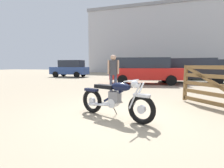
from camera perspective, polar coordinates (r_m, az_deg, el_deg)
ground_plane at (r=4.30m, az=4.14°, el=-10.51°), size 80.00×80.00×0.00m
vintage_motorcycle at (r=3.96m, az=0.91°, el=-5.22°), size 1.93×0.97×0.94m
bystander at (r=6.66m, az=0.45°, el=4.42°), size 0.45×0.30×1.66m
red_hatchback_near at (r=11.52m, az=10.78°, el=4.76°), size 4.84×2.30×1.74m
silver_sedan_mid at (r=17.08m, az=28.73°, el=4.59°), size 4.85×2.32×1.74m
pale_sedan_back at (r=18.57m, az=-14.01°, el=5.19°), size 3.93×1.88×1.78m
dark_sedan_left at (r=16.14m, az=10.78°, el=4.83°), size 4.42×2.44×1.67m
white_estate_far at (r=13.35m, az=24.88°, el=4.49°), size 4.87×2.36×1.74m
industrial_building at (r=34.76m, az=13.87°, el=13.26°), size 22.83×16.17×20.11m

